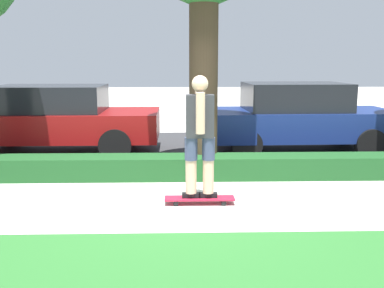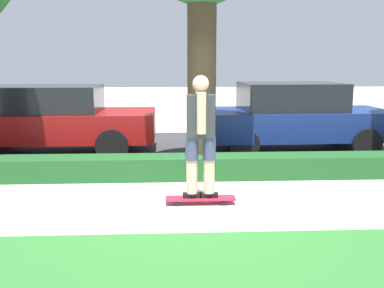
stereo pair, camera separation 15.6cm
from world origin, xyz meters
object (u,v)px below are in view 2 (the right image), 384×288
(skateboard, at_px, (200,199))
(skater_person, at_px, (201,134))
(parked_car_middle, at_px, (294,116))
(parked_car_front, at_px, (52,119))

(skateboard, relative_size, skater_person, 0.58)
(skateboard, distance_m, parked_car_middle, 4.51)
(parked_car_front, bearing_deg, parked_car_middle, 0.03)
(skater_person, distance_m, parked_car_front, 4.78)
(skateboard, distance_m, parked_car_front, 4.82)
(skater_person, bearing_deg, parked_car_middle, 57.85)
(skateboard, height_order, skater_person, skater_person)
(skater_person, height_order, parked_car_middle, skater_person)
(skater_person, bearing_deg, skateboard, 45.00)
(skater_person, relative_size, parked_car_middle, 0.41)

